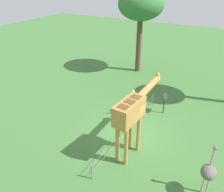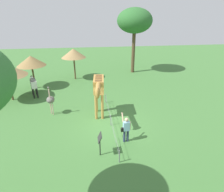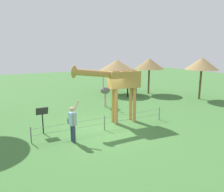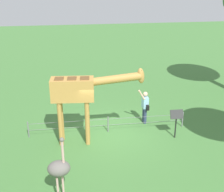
{
  "view_description": "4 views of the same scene",
  "coord_description": "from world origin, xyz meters",
  "px_view_note": "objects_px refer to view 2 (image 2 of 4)",
  "views": [
    {
      "loc": [
        -8.99,
        -3.96,
        7.53
      ],
      "look_at": [
        -0.46,
        0.86,
        2.25
      ],
      "focal_mm": 37.03,
      "sensor_mm": 36.0,
      "label": 1
    },
    {
      "loc": [
        10.97,
        -1.24,
        7.09
      ],
      "look_at": [
        0.34,
        0.12,
        2.3
      ],
      "focal_mm": 30.92,
      "sensor_mm": 36.0,
      "label": 2
    },
    {
      "loc": [
        4.48,
        9.49,
        3.96
      ],
      "look_at": [
        -0.26,
        0.41,
        1.79
      ],
      "focal_mm": 34.93,
      "sensor_mm": 36.0,
      "label": 3
    },
    {
      "loc": [
        -1.51,
        -11.8,
        6.75
      ],
      "look_at": [
        0.14,
        -0.21,
        1.87
      ],
      "focal_mm": 48.21,
      "sensor_mm": 36.0,
      "label": 4
    }
  ],
  "objects_px": {
    "giraffe": "(99,88)",
    "shade_hut_near": "(6,70)",
    "shade_hut_aside": "(73,53)",
    "shade_hut_far": "(31,61)",
    "ostrich": "(51,100)",
    "info_sign": "(100,140)",
    "tree_west": "(135,21)",
    "zebra": "(33,84)",
    "visitor": "(126,128)"
  },
  "relations": [
    {
      "from": "giraffe",
      "to": "shade_hut_near",
      "type": "bearing_deg",
      "value": -118.29
    },
    {
      "from": "shade_hut_aside",
      "to": "shade_hut_far",
      "type": "bearing_deg",
      "value": -59.22
    },
    {
      "from": "ostrich",
      "to": "info_sign",
      "type": "distance_m",
      "value": 5.83
    },
    {
      "from": "ostrich",
      "to": "tree_west",
      "type": "height_order",
      "value": "tree_west"
    },
    {
      "from": "giraffe",
      "to": "shade_hut_aside",
      "type": "relative_size",
      "value": 1.12
    },
    {
      "from": "tree_west",
      "to": "info_sign",
      "type": "height_order",
      "value": "tree_west"
    },
    {
      "from": "tree_west",
      "to": "info_sign",
      "type": "xyz_separation_m",
      "value": [
        14.56,
        -5.08,
        -4.99
      ]
    },
    {
      "from": "giraffe",
      "to": "zebra",
      "type": "relative_size",
      "value": 2.1
    },
    {
      "from": "zebra",
      "to": "shade_hut_near",
      "type": "distance_m",
      "value": 2.34
    },
    {
      "from": "zebra",
      "to": "shade_hut_near",
      "type": "bearing_deg",
      "value": -72.91
    },
    {
      "from": "ostrich",
      "to": "shade_hut_near",
      "type": "relative_size",
      "value": 0.71
    },
    {
      "from": "shade_hut_near",
      "to": "info_sign",
      "type": "distance_m",
      "value": 10.68
    },
    {
      "from": "zebra",
      "to": "tree_west",
      "type": "distance_m",
      "value": 12.9
    },
    {
      "from": "shade_hut_near",
      "to": "ostrich",
      "type": "bearing_deg",
      "value": 51.15
    },
    {
      "from": "visitor",
      "to": "shade_hut_far",
      "type": "xyz_separation_m",
      "value": [
        -9.53,
        -7.26,
        1.82
      ]
    },
    {
      "from": "giraffe",
      "to": "zebra",
      "type": "bearing_deg",
      "value": -129.0
    },
    {
      "from": "shade_hut_aside",
      "to": "tree_west",
      "type": "height_order",
      "value": "tree_west"
    },
    {
      "from": "shade_hut_far",
      "to": "info_sign",
      "type": "relative_size",
      "value": 2.43
    },
    {
      "from": "tree_west",
      "to": "shade_hut_aside",
      "type": "bearing_deg",
      "value": -75.78
    },
    {
      "from": "shade_hut_near",
      "to": "shade_hut_aside",
      "type": "distance_m",
      "value": 7.08
    },
    {
      "from": "shade_hut_far",
      "to": "tree_west",
      "type": "bearing_deg",
      "value": 110.55
    },
    {
      "from": "visitor",
      "to": "info_sign",
      "type": "relative_size",
      "value": 1.35
    },
    {
      "from": "giraffe",
      "to": "tree_west",
      "type": "height_order",
      "value": "tree_west"
    },
    {
      "from": "tree_west",
      "to": "giraffe",
      "type": "bearing_deg",
      "value": -24.66
    },
    {
      "from": "giraffe",
      "to": "info_sign",
      "type": "xyz_separation_m",
      "value": [
        4.02,
        -0.24,
        -1.3
      ]
    },
    {
      "from": "visitor",
      "to": "tree_west",
      "type": "relative_size",
      "value": 0.24
    },
    {
      "from": "giraffe",
      "to": "tree_west",
      "type": "bearing_deg",
      "value": 155.34
    },
    {
      "from": "shade_hut_aside",
      "to": "zebra",
      "type": "bearing_deg",
      "value": -37.72
    },
    {
      "from": "shade_hut_aside",
      "to": "giraffe",
      "type": "bearing_deg",
      "value": 13.49
    },
    {
      "from": "info_sign",
      "to": "shade_hut_near",
      "type": "bearing_deg",
      "value": -138.57
    },
    {
      "from": "shade_hut_near",
      "to": "tree_west",
      "type": "height_order",
      "value": "tree_west"
    },
    {
      "from": "shade_hut_near",
      "to": "info_sign",
      "type": "height_order",
      "value": "shade_hut_near"
    },
    {
      "from": "ostrich",
      "to": "shade_hut_near",
      "type": "xyz_separation_m",
      "value": [
        -3.04,
        -3.78,
        1.44
      ]
    },
    {
      "from": "visitor",
      "to": "info_sign",
      "type": "bearing_deg",
      "value": -57.85
    },
    {
      "from": "zebra",
      "to": "giraffe",
      "type": "bearing_deg",
      "value": 51.0
    },
    {
      "from": "giraffe",
      "to": "ostrich",
      "type": "height_order",
      "value": "giraffe"
    },
    {
      "from": "ostrich",
      "to": "shade_hut_aside",
      "type": "xyz_separation_m",
      "value": [
        -7.93,
        1.34,
        1.7
      ]
    },
    {
      "from": "shade_hut_near",
      "to": "tree_west",
      "type": "relative_size",
      "value": 0.43
    },
    {
      "from": "zebra",
      "to": "info_sign",
      "type": "bearing_deg",
      "value": 31.73
    },
    {
      "from": "shade_hut_aside",
      "to": "info_sign",
      "type": "height_order",
      "value": "shade_hut_aside"
    },
    {
      "from": "zebra",
      "to": "shade_hut_aside",
      "type": "bearing_deg",
      "value": 142.28
    },
    {
      "from": "shade_hut_near",
      "to": "shade_hut_aside",
      "type": "bearing_deg",
      "value": 133.67
    },
    {
      "from": "shade_hut_far",
      "to": "shade_hut_aside",
      "type": "relative_size",
      "value": 0.95
    },
    {
      "from": "shade_hut_near",
      "to": "shade_hut_far",
      "type": "bearing_deg",
      "value": 153.6
    },
    {
      "from": "shade_hut_far",
      "to": "tree_west",
      "type": "height_order",
      "value": "tree_west"
    },
    {
      "from": "giraffe",
      "to": "visitor",
      "type": "xyz_separation_m",
      "value": [
        3.03,
        1.33,
        -1.34
      ]
    },
    {
      "from": "visitor",
      "to": "zebra",
      "type": "xyz_separation_m",
      "value": [
        -7.46,
        -6.8,
        0.26
      ]
    },
    {
      "from": "shade_hut_near",
      "to": "info_sign",
      "type": "xyz_separation_m",
      "value": [
        7.91,
        6.98,
        -1.67
      ]
    },
    {
      "from": "visitor",
      "to": "ostrich",
      "type": "height_order",
      "value": "ostrich"
    },
    {
      "from": "visitor",
      "to": "shade_hut_far",
      "type": "distance_m",
      "value": 12.12
    }
  ]
}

